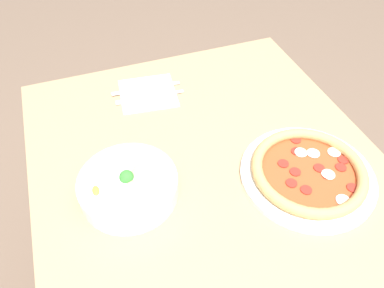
# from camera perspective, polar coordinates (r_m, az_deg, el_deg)

# --- Properties ---
(dining_table) EXTENTS (1.12, 0.84, 0.72)m
(dining_table) POSITION_cam_1_polar(r_m,az_deg,el_deg) (0.95, 4.40, -10.95)
(dining_table) COLOR tan
(dining_table) RESTS_ON ground_plane
(pizza) EXTENTS (0.31, 0.31, 0.04)m
(pizza) POSITION_cam_1_polar(r_m,az_deg,el_deg) (0.91, 17.30, -4.10)
(pizza) COLOR white
(pizza) RESTS_ON dining_table
(bowl) EXTENTS (0.22, 0.22, 0.07)m
(bowl) POSITION_cam_1_polar(r_m,az_deg,el_deg) (0.84, -9.70, -6.20)
(bowl) COLOR white
(bowl) RESTS_ON dining_table
(napkin) EXTENTS (0.18, 0.18, 0.00)m
(napkin) POSITION_cam_1_polar(r_m,az_deg,el_deg) (1.12, -6.73, 7.70)
(napkin) COLOR white
(napkin) RESTS_ON dining_table
(fork) EXTENTS (0.02, 0.20, 0.00)m
(fork) POSITION_cam_1_polar(r_m,az_deg,el_deg) (1.09, -6.31, 7.16)
(fork) COLOR silver
(fork) RESTS_ON napkin
(knife) EXTENTS (0.03, 0.20, 0.01)m
(knife) POSITION_cam_1_polar(r_m,az_deg,el_deg) (1.13, -6.56, 8.51)
(knife) COLOR silver
(knife) RESTS_ON napkin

